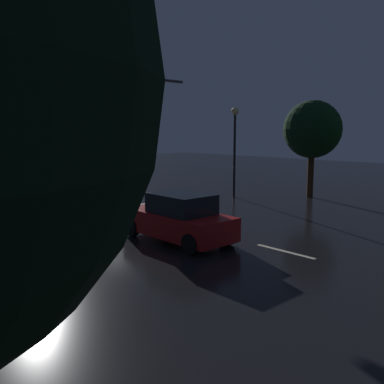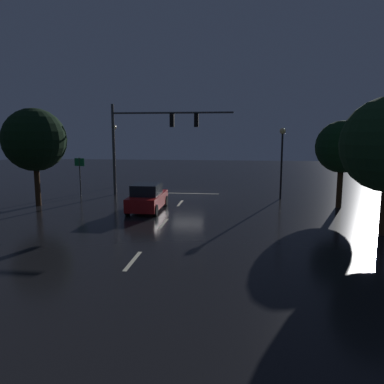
% 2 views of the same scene
% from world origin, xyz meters
% --- Properties ---
extents(ground_plane, '(80.00, 80.00, 0.00)m').
position_xyz_m(ground_plane, '(0.00, 0.00, 0.00)').
color(ground_plane, black).
extents(traffic_signal_assembly, '(9.41, 0.47, 7.05)m').
position_xyz_m(traffic_signal_assembly, '(2.73, 0.83, 4.95)').
color(traffic_signal_assembly, '#383A3D').
rests_on(traffic_signal_assembly, ground_plane).
extents(lane_dash_far, '(0.16, 2.20, 0.01)m').
position_xyz_m(lane_dash_far, '(0.00, 4.00, 0.00)').
color(lane_dash_far, beige).
rests_on(lane_dash_far, ground_plane).
extents(lane_dash_mid, '(0.16, 2.20, 0.01)m').
position_xyz_m(lane_dash_mid, '(0.00, 10.00, 0.00)').
color(lane_dash_mid, beige).
rests_on(lane_dash_mid, ground_plane).
extents(stop_bar, '(5.00, 0.16, 0.01)m').
position_xyz_m(stop_bar, '(0.00, -0.36, 0.00)').
color(stop_bar, beige).
rests_on(stop_bar, ground_plane).
extents(car_approaching, '(1.90, 4.37, 1.70)m').
position_xyz_m(car_approaching, '(1.67, 6.69, 0.80)').
color(car_approaching, maroon).
rests_on(car_approaching, ground_plane).
extents(street_lamp_left_kerb, '(0.44, 0.44, 5.20)m').
position_xyz_m(street_lamp_left_kerb, '(-7.13, 1.35, 3.63)').
color(street_lamp_left_kerb, black).
rests_on(street_lamp_left_kerb, ground_plane).
extents(tree_left_far, '(3.33, 3.33, 5.62)m').
position_xyz_m(tree_left_far, '(-10.53, 4.28, 3.93)').
color(tree_left_far, '#382314').
rests_on(tree_left_far, ground_plane).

